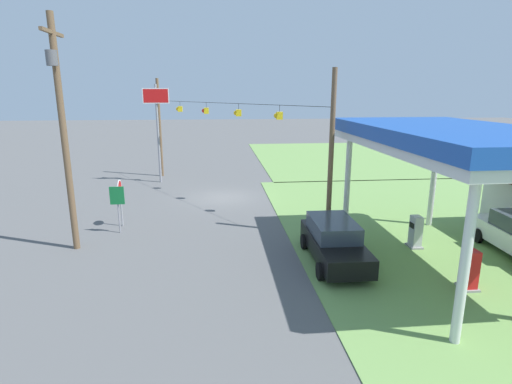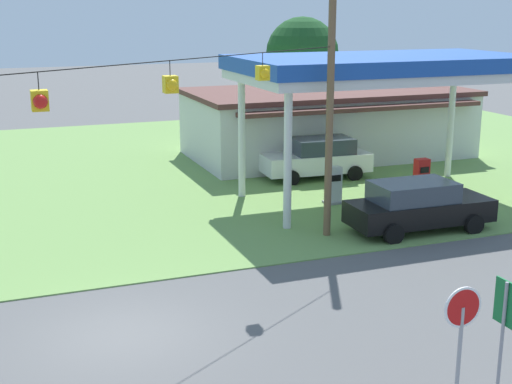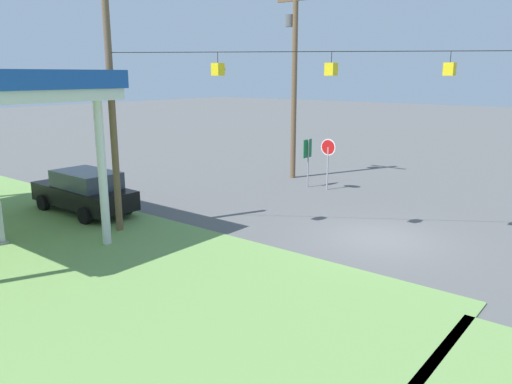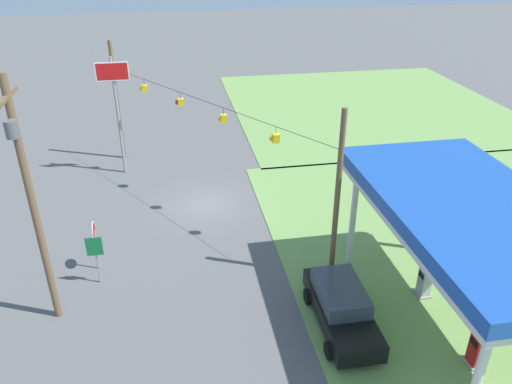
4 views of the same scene
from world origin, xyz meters
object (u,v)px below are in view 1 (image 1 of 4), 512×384
(fuel_pump_far, at_px, (470,271))
(car_at_pumps_front, at_px, (334,241))
(stop_sign_overhead, at_px, (157,115))
(utility_pole_main, at_px, (62,124))
(route_sign, at_px, (117,200))
(stop_sign_roadside, at_px, (120,193))
(fuel_pump_near, at_px, (415,233))
(gas_station_canopy, at_px, (452,140))

(fuel_pump_far, relative_size, car_at_pumps_front, 0.30)
(stop_sign_overhead, height_order, utility_pole_main, utility_pole_main)
(fuel_pump_far, bearing_deg, car_at_pumps_front, -125.03)
(route_sign, bearing_deg, stop_sign_roadside, -174.35)
(fuel_pump_near, distance_m, fuel_pump_far, 3.98)
(stop_sign_overhead, xyz_separation_m, utility_pole_main, (13.62, -2.00, 0.36))
(stop_sign_overhead, bearing_deg, gas_station_canopy, 37.97)
(gas_station_canopy, xyz_separation_m, route_sign, (-5.36, -13.81, -3.43))
(fuel_pump_near, bearing_deg, gas_station_canopy, 0.05)
(fuel_pump_near, xyz_separation_m, fuel_pump_far, (3.98, 0.00, 0.00))
(gas_station_canopy, height_order, fuel_pump_near, gas_station_canopy)
(fuel_pump_far, bearing_deg, stop_sign_overhead, -145.05)
(gas_station_canopy, bearing_deg, fuel_pump_far, -0.05)
(car_at_pumps_front, bearing_deg, stop_sign_overhead, -149.45)
(route_sign, bearing_deg, car_at_pumps_front, 65.30)
(route_sign, bearing_deg, utility_pole_main, -37.65)
(car_at_pumps_front, bearing_deg, stop_sign_roadside, -118.62)
(fuel_pump_near, distance_m, utility_pole_main, 16.13)
(gas_station_canopy, bearing_deg, car_at_pumps_front, -102.29)
(fuel_pump_far, relative_size, route_sign, 0.63)
(fuel_pump_far, bearing_deg, gas_station_canopy, 179.95)
(gas_station_canopy, height_order, utility_pole_main, utility_pole_main)
(car_at_pumps_front, bearing_deg, route_sign, -113.78)
(stop_sign_overhead, bearing_deg, car_at_pumps_front, 29.63)
(stop_sign_overhead, height_order, route_sign, stop_sign_overhead)
(fuel_pump_far, xyz_separation_m, stop_sign_roadside, (-8.44, -13.92, 1.10))
(utility_pole_main, bearing_deg, stop_sign_overhead, 171.64)
(fuel_pump_near, relative_size, fuel_pump_far, 1.00)
(stop_sign_roadside, height_order, utility_pole_main, utility_pole_main)
(car_at_pumps_front, xyz_separation_m, route_sign, (-4.46, -9.70, 0.80))
(stop_sign_roadside, relative_size, utility_pole_main, 0.25)
(stop_sign_roadside, bearing_deg, fuel_pump_near, -107.78)
(fuel_pump_near, height_order, fuel_pump_far, same)
(gas_station_canopy, distance_m, route_sign, 15.21)
(fuel_pump_near, xyz_separation_m, route_sign, (-3.37, -13.81, 1.00))
(car_at_pumps_front, relative_size, route_sign, 2.09)
(fuel_pump_near, height_order, stop_sign_roadside, stop_sign_roadside)
(gas_station_canopy, height_order, car_at_pumps_front, gas_station_canopy)
(stop_sign_overhead, bearing_deg, utility_pole_main, -8.36)
(fuel_pump_near, relative_size, stop_sign_roadside, 0.60)
(gas_station_canopy, bearing_deg, utility_pole_main, -102.61)
(fuel_pump_near, height_order, route_sign, route_sign)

